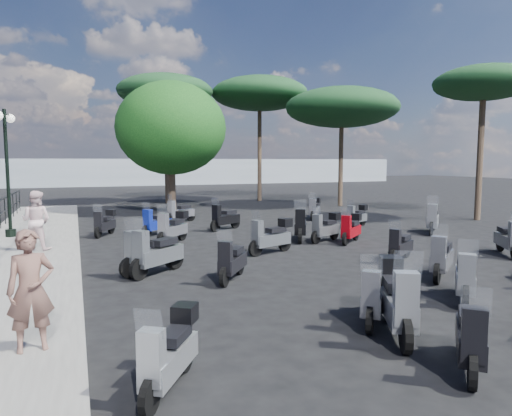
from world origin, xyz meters
name	(u,v)px	position (x,y,z in m)	size (l,w,h in m)	color
ground	(280,264)	(0.00, 0.00, 0.00)	(120.00, 120.00, 0.00)	black
sidewalk	(22,258)	(-6.50, 3.00, 0.07)	(3.00, 30.00, 0.15)	slate
lamp_post_2	(7,165)	(-7.19, 6.66, 2.63)	(0.55, 1.25, 4.35)	black
woman	(31,290)	(-5.68, -4.17, 0.99)	(0.61, 0.40, 1.68)	brown
pedestrian_far	(36,220)	(-6.16, 3.70, 1.02)	(0.85, 0.66, 1.74)	silver
scooter_1	(169,355)	(-4.09, -5.71, 0.45)	(0.96, 1.31, 1.19)	black
scooter_2	(157,254)	(-3.29, 0.02, 0.51)	(1.51, 1.24, 1.46)	black
scooter_3	(151,254)	(-3.40, 0.15, 0.49)	(1.67, 0.93, 1.42)	black
scooter_4	(156,224)	(-2.31, 5.94, 0.45)	(1.31, 1.13, 1.30)	black
scooter_5	(105,223)	(-4.09, 6.57, 0.46)	(0.90, 1.41, 1.23)	black
scooter_6	(397,301)	(-0.41, -5.29, 0.56)	(1.09, 1.72, 1.50)	black
scooter_7	(373,297)	(-0.42, -4.69, 0.45)	(1.14, 1.28, 1.29)	black
scooter_8	(232,262)	(-1.78, -1.20, 0.44)	(1.05, 1.34, 1.27)	black
scooter_9	(271,237)	(0.31, 1.33, 0.50)	(1.61, 0.81, 1.34)	black
scooter_10	(173,228)	(-2.06, 4.17, 0.51)	(1.31, 1.35, 1.36)	black
scooter_11	(180,213)	(-0.71, 9.23, 0.45)	(1.50, 0.87, 1.29)	black
scooter_13	(471,339)	(-0.33, -6.66, 0.44)	(1.17, 1.22, 1.27)	black
scooter_14	(441,259)	(2.85, -2.83, 0.48)	(1.42, 1.15, 1.37)	black
scooter_15	(400,246)	(3.19, -0.95, 0.42)	(1.33, 0.91, 1.21)	black
scooter_16	(351,229)	(3.53, 1.97, 0.47)	(1.32, 1.11, 1.26)	black
scooter_17	(225,219)	(0.46, 6.29, 0.46)	(1.50, 0.98, 1.34)	black
scooter_19	(465,278)	(1.98, -4.35, 0.46)	(1.24, 1.25, 1.32)	black
scooter_20	(326,228)	(2.85, 2.49, 0.47)	(1.46, 0.88, 1.26)	black
scooter_21	(300,226)	(2.15, 2.99, 0.51)	(1.04, 1.69, 1.47)	black
scooter_22	(315,209)	(5.46, 7.98, 0.49)	(1.15, 1.37, 1.30)	black
scooter_25	(508,240)	(6.62, -1.50, 0.47)	(1.03, 1.50, 1.36)	black
scooter_26	(433,220)	(7.57, 2.56, 0.52)	(1.41, 1.39, 1.49)	black
scooter_27	(357,216)	(5.87, 5.09, 0.45)	(1.38, 0.83, 1.18)	black
broadleaf_tree	(171,128)	(-0.26, 13.13, 4.45)	(5.73, 5.73, 6.90)	#38281E
pine_0	(260,94)	(6.87, 18.37, 7.30)	(6.56, 6.56, 8.47)	#38281E
pine_1	(342,108)	(10.12, 13.15, 5.96)	(6.86, 6.86, 7.17)	#38281E
pine_2	(165,92)	(0.57, 19.03, 7.19)	(6.14, 6.14, 8.29)	#38281E
pine_3	(484,84)	(12.44, 4.93, 6.25)	(4.48, 4.48, 7.08)	#38281E
distant_hills	(121,172)	(0.00, 45.00, 1.50)	(70.00, 8.00, 3.00)	gray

